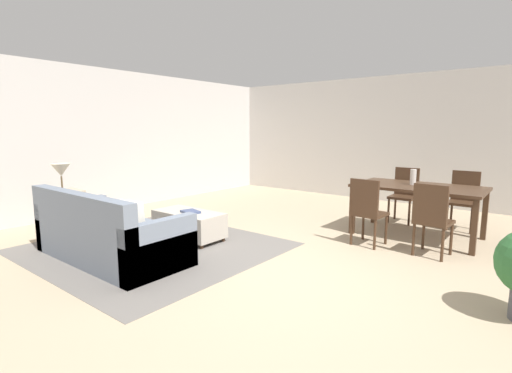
# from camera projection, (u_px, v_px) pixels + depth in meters

# --- Properties ---
(ground_plane) EXTENTS (10.80, 10.80, 0.00)m
(ground_plane) POSITION_uv_depth(u_px,v_px,m) (276.00, 272.00, 4.19)
(ground_plane) COLOR tan
(wall_back) EXTENTS (9.00, 0.12, 2.70)m
(wall_back) POSITION_uv_depth(u_px,v_px,m) (416.00, 140.00, 7.85)
(wall_back) COLOR beige
(wall_back) RESTS_ON ground_plane
(wall_left) EXTENTS (0.12, 11.00, 2.70)m
(wall_left) POSITION_uv_depth(u_px,v_px,m) (98.00, 141.00, 7.14)
(wall_left) COLOR beige
(wall_left) RESTS_ON ground_plane
(area_rug) EXTENTS (3.00, 2.80, 0.01)m
(area_rug) POSITION_uv_depth(u_px,v_px,m) (154.00, 247.00, 5.07)
(area_rug) COLOR slate
(area_rug) RESTS_ON ground_plane
(couch) EXTENTS (2.06, 0.93, 0.86)m
(couch) POSITION_uv_depth(u_px,v_px,m) (108.00, 235.00, 4.59)
(couch) COLOR slate
(couch) RESTS_ON ground_plane
(ottoman_table) EXTENTS (1.05, 0.52, 0.40)m
(ottoman_table) POSITION_uv_depth(u_px,v_px,m) (189.00, 223.00, 5.43)
(ottoman_table) COLOR #B7AD9E
(ottoman_table) RESTS_ON ground_plane
(side_table) EXTENTS (0.40, 0.40, 0.56)m
(side_table) POSITION_uv_depth(u_px,v_px,m) (64.00, 208.00, 5.46)
(side_table) COLOR brown
(side_table) RESTS_ON ground_plane
(table_lamp) EXTENTS (0.26, 0.26, 0.52)m
(table_lamp) POSITION_uv_depth(u_px,v_px,m) (61.00, 172.00, 5.38)
(table_lamp) COLOR brown
(table_lamp) RESTS_ON side_table
(dining_table) EXTENTS (1.74, 0.99, 0.76)m
(dining_table) POSITION_uv_depth(u_px,v_px,m) (418.00, 191.00, 5.49)
(dining_table) COLOR #422B1C
(dining_table) RESTS_ON ground_plane
(dining_chair_near_left) EXTENTS (0.43, 0.43, 0.92)m
(dining_chair_near_left) POSITION_uv_depth(u_px,v_px,m) (367.00, 208.00, 5.07)
(dining_chair_near_left) COLOR #422B1C
(dining_chair_near_left) RESTS_ON ground_plane
(dining_chair_near_right) EXTENTS (0.43, 0.43, 0.92)m
(dining_chair_near_right) POSITION_uv_depth(u_px,v_px,m) (432.00, 216.00, 4.62)
(dining_chair_near_right) COLOR #422B1C
(dining_chair_near_right) RESTS_ON ground_plane
(dining_chair_far_left) EXTENTS (0.40, 0.40, 0.92)m
(dining_chair_far_left) POSITION_uv_depth(u_px,v_px,m) (405.00, 191.00, 6.44)
(dining_chair_far_left) COLOR #422B1C
(dining_chair_far_left) RESTS_ON ground_plane
(dining_chair_far_right) EXTENTS (0.40, 0.40, 0.92)m
(dining_chair_far_right) POSITION_uv_depth(u_px,v_px,m) (464.00, 197.00, 5.94)
(dining_chair_far_right) COLOR #422B1C
(dining_chair_far_right) RESTS_ON ground_plane
(vase_centerpiece) EXTENTS (0.09, 0.09, 0.23)m
(vase_centerpiece) POSITION_uv_depth(u_px,v_px,m) (413.00, 177.00, 5.56)
(vase_centerpiece) COLOR silver
(vase_centerpiece) RESTS_ON dining_table
(book_on_ottoman) EXTENTS (0.30, 0.26, 0.03)m
(book_on_ottoman) POSITION_uv_depth(u_px,v_px,m) (190.00, 212.00, 5.32)
(book_on_ottoman) COLOR #3F4C72
(book_on_ottoman) RESTS_ON ottoman_table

